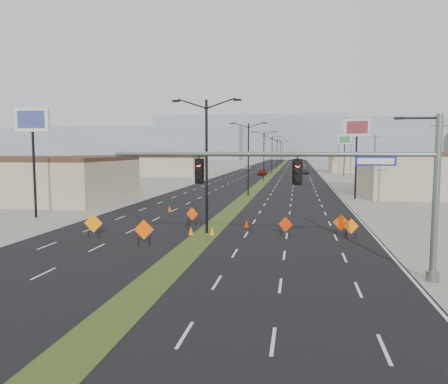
% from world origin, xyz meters
% --- Properties ---
extents(ground, '(600.00, 600.00, 0.00)m').
position_xyz_m(ground, '(0.00, 0.00, 0.00)').
color(ground, gray).
rests_on(ground, ground).
extents(road_surface, '(25.00, 400.00, 0.02)m').
position_xyz_m(road_surface, '(0.00, 100.00, 0.00)').
color(road_surface, black).
rests_on(road_surface, ground).
extents(median_strip, '(2.00, 400.00, 0.04)m').
position_xyz_m(median_strip, '(0.00, 100.00, 0.00)').
color(median_strip, '#2B4619').
rests_on(median_strip, ground).
extents(building_sw_far, '(30.00, 14.00, 4.50)m').
position_xyz_m(building_sw_far, '(-32.00, 85.00, 2.25)').
color(building_sw_far, tan).
rests_on(building_sw_far, ground).
extents(building_se_far, '(44.00, 16.00, 5.00)m').
position_xyz_m(building_se_far, '(38.00, 110.00, 2.50)').
color(building_se_far, tan).
rests_on(building_se_far, ground).
extents(mesa_west, '(180.00, 50.00, 22.00)m').
position_xyz_m(mesa_west, '(-120.00, 280.00, 11.00)').
color(mesa_west, gray).
rests_on(mesa_west, ground).
extents(mesa_center, '(220.00, 50.00, 28.00)m').
position_xyz_m(mesa_center, '(40.00, 300.00, 14.00)').
color(mesa_center, gray).
rests_on(mesa_center, ground).
extents(mesa_backdrop, '(140.00, 50.00, 32.00)m').
position_xyz_m(mesa_backdrop, '(-30.00, 320.00, 16.00)').
color(mesa_backdrop, gray).
rests_on(mesa_backdrop, ground).
extents(signal_mast, '(16.30, 0.60, 8.00)m').
position_xyz_m(signal_mast, '(8.56, 2.00, 4.79)').
color(signal_mast, slate).
rests_on(signal_mast, ground).
extents(streetlight_0, '(5.15, 0.24, 10.02)m').
position_xyz_m(streetlight_0, '(0.00, 12.00, 5.42)').
color(streetlight_0, black).
rests_on(streetlight_0, ground).
extents(streetlight_1, '(5.15, 0.24, 10.02)m').
position_xyz_m(streetlight_1, '(0.00, 40.00, 5.42)').
color(streetlight_1, black).
rests_on(streetlight_1, ground).
extents(streetlight_2, '(5.15, 0.24, 10.02)m').
position_xyz_m(streetlight_2, '(0.00, 68.00, 5.42)').
color(streetlight_2, black).
rests_on(streetlight_2, ground).
extents(streetlight_3, '(5.15, 0.24, 10.02)m').
position_xyz_m(streetlight_3, '(0.00, 96.00, 5.42)').
color(streetlight_3, black).
rests_on(streetlight_3, ground).
extents(streetlight_4, '(5.15, 0.24, 10.02)m').
position_xyz_m(streetlight_4, '(0.00, 124.00, 5.42)').
color(streetlight_4, black).
rests_on(streetlight_4, ground).
extents(streetlight_5, '(5.15, 0.24, 10.02)m').
position_xyz_m(streetlight_5, '(0.00, 152.00, 5.42)').
color(streetlight_5, black).
rests_on(streetlight_5, ground).
extents(streetlight_6, '(5.15, 0.24, 10.02)m').
position_xyz_m(streetlight_6, '(0.00, 180.00, 5.42)').
color(streetlight_6, black).
rests_on(streetlight_6, ground).
extents(utility_pole_0, '(1.60, 0.20, 9.00)m').
position_xyz_m(utility_pole_0, '(20.00, 25.00, 4.67)').
color(utility_pole_0, '#4C3823').
rests_on(utility_pole_0, ground).
extents(utility_pole_1, '(1.60, 0.20, 9.00)m').
position_xyz_m(utility_pole_1, '(20.00, 60.00, 4.67)').
color(utility_pole_1, '#4C3823').
rests_on(utility_pole_1, ground).
extents(utility_pole_2, '(1.60, 0.20, 9.00)m').
position_xyz_m(utility_pole_2, '(20.00, 95.00, 4.67)').
color(utility_pole_2, '#4C3823').
rests_on(utility_pole_2, ground).
extents(utility_pole_3, '(1.60, 0.20, 9.00)m').
position_xyz_m(utility_pole_3, '(20.00, 130.00, 4.67)').
color(utility_pole_3, '#4C3823').
rests_on(utility_pole_3, ground).
extents(car_left, '(2.25, 4.81, 1.59)m').
position_xyz_m(car_left, '(-2.00, 90.10, 0.80)').
color(car_left, maroon).
rests_on(car_left, ground).
extents(car_mid, '(1.84, 4.02, 1.28)m').
position_xyz_m(car_mid, '(8.82, 97.16, 0.64)').
color(car_mid, black).
rests_on(car_mid, ground).
extents(car_far, '(2.11, 5.08, 1.47)m').
position_xyz_m(car_far, '(-9.54, 121.69, 0.73)').
color(car_far, '#B3B8BD').
rests_on(car_far, ground).
extents(construction_sign_0, '(1.34, 0.12, 1.79)m').
position_xyz_m(construction_sign_0, '(-7.59, 8.81, 1.06)').
color(construction_sign_0, orange).
rests_on(construction_sign_0, ground).
extents(construction_sign_1, '(1.32, 0.18, 1.76)m').
position_xyz_m(construction_sign_1, '(-3.20, 7.08, 1.04)').
color(construction_sign_1, '#FE4A05').
rests_on(construction_sign_1, ground).
extents(construction_sign_2, '(1.08, 0.44, 1.51)m').
position_xyz_m(construction_sign_2, '(-2.00, 15.54, 0.88)').
color(construction_sign_2, '#FF4605').
rests_on(construction_sign_2, ground).
extents(construction_sign_3, '(1.02, 0.46, 1.45)m').
position_xyz_m(construction_sign_3, '(5.90, 11.81, 0.85)').
color(construction_sign_3, '#E93104').
rests_on(construction_sign_3, ground).
extents(construction_sign_4, '(1.05, 0.37, 1.45)m').
position_xyz_m(construction_sign_4, '(10.54, 11.76, 0.85)').
color(construction_sign_4, '#FF6905').
rests_on(construction_sign_4, ground).
extents(construction_sign_5, '(1.19, 0.21, 1.60)m').
position_xyz_m(construction_sign_5, '(9.93, 12.72, 0.94)').
color(construction_sign_5, '#E93D04').
rests_on(construction_sign_5, ground).
extents(cone_0, '(0.49, 0.49, 0.66)m').
position_xyz_m(cone_0, '(-1.04, 11.20, 0.33)').
color(cone_0, '#F76505').
rests_on(cone_0, ground).
extents(cone_1, '(0.50, 0.50, 0.63)m').
position_xyz_m(cone_1, '(2.67, 15.08, 0.32)').
color(cone_1, '#FE4705').
rests_on(cone_1, ground).
extents(cone_2, '(0.52, 0.52, 0.67)m').
position_xyz_m(cone_2, '(0.54, 11.33, 0.34)').
color(cone_2, orange).
rests_on(cone_2, ground).
extents(cone_3, '(0.41, 0.41, 0.64)m').
position_xyz_m(cone_3, '(-6.19, 22.92, 0.32)').
color(cone_3, '#E84304').
rests_on(cone_3, ground).
extents(pole_sign_west, '(3.34, 0.48, 10.22)m').
position_xyz_m(pole_sign_west, '(-17.43, 17.07, 8.39)').
color(pole_sign_west, black).
rests_on(pole_sign_west, ground).
extents(pole_sign_east_near, '(3.22, 1.68, 10.33)m').
position_xyz_m(pole_sign_east_near, '(14.13, 38.41, 8.48)').
color(pole_sign_east_near, black).
rests_on(pole_sign_east_near, ground).
extents(pole_sign_east_far, '(3.23, 1.27, 10.02)m').
position_xyz_m(pole_sign_east_far, '(18.10, 92.03, 8.21)').
color(pole_sign_east_far, black).
rests_on(pole_sign_east_far, ground).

